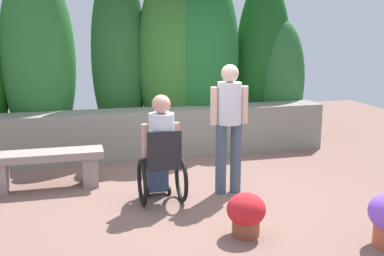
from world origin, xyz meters
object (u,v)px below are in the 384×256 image
(person_in_wheelchair, at_px, (161,153))
(person_standing_companion, at_px, (229,120))
(stone_bench, at_px, (45,164))
(flower_pot_terracotta_by_wall, at_px, (246,213))

(person_in_wheelchair, bearing_deg, person_standing_companion, 4.52)
(stone_bench, height_order, person_in_wheelchair, person_in_wheelchair)
(flower_pot_terracotta_by_wall, bearing_deg, person_in_wheelchair, 120.13)
(stone_bench, distance_m, person_standing_companion, 2.48)
(stone_bench, height_order, flower_pot_terracotta_by_wall, stone_bench)
(person_in_wheelchair, relative_size, person_standing_companion, 0.81)
(person_in_wheelchair, height_order, flower_pot_terracotta_by_wall, person_in_wheelchair)
(stone_bench, bearing_deg, person_standing_companion, -22.69)
(flower_pot_terracotta_by_wall, bearing_deg, stone_bench, 135.63)
(stone_bench, bearing_deg, person_in_wheelchair, -36.17)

